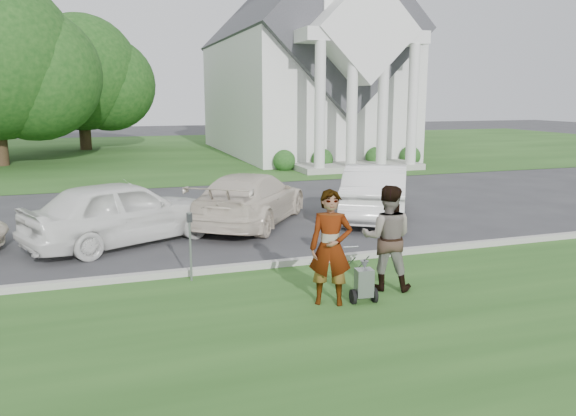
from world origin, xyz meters
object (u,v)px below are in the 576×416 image
person_left (331,249)px  car_d (376,191)px  church (301,57)px  tree_back (81,78)px  car_c (251,199)px  person_right (387,238)px  car_b (123,212)px  striping_cart (364,283)px  parking_meter_near (190,238)px

person_left → car_d: person_left is taller
church → person_left: church is taller
tree_back → car_c: 26.04m
person_right → car_b: size_ratio=0.42×
tree_back → person_right: (6.01, -31.38, -3.74)m
striping_cart → person_left: 0.88m
car_d → tree_back: bearing=-41.1°
striping_cart → car_c: size_ratio=0.18×
church → person_left: (-8.30, -24.91, -4.93)m
tree_back → car_b: tree_back is taller
church → car_c: (-8.02, -18.37, -5.21)m
striping_cart → person_left: size_ratio=0.46×
person_left → person_right: 1.36m
striping_cart → car_d: bearing=67.1°
tree_back → person_left: bearing=-81.6°
tree_back → car_d: 27.35m
striping_cart → car_c: (-0.30, 6.68, 0.37)m
person_left → tree_back: bearing=123.0°
tree_back → person_right: 32.17m
person_right → car_c: person_right is taller
car_c → car_b: bearing=52.3°
tree_back → parking_meter_near: 30.15m
person_left → parking_meter_near: bearing=161.4°
parking_meter_near → car_d: (6.13, 4.16, -0.07)m
tree_back → person_left: (4.71, -31.78, -3.72)m
person_right → car_c: (-1.02, 6.14, -0.25)m
striping_cart → parking_meter_near: (-2.70, 2.13, 0.52)m
person_right → parking_meter_near: bearing=2.8°
church → person_right: 25.96m
person_left → car_c: 6.55m
person_right → parking_meter_near: 3.77m
person_left → car_b: size_ratio=0.43×
parking_meter_near → car_d: 7.41m
striping_cart → tree_back: bearing=105.2°
person_left → car_c: person_left is taller
car_c → car_d: 3.75m
tree_back → person_right: tree_back is taller
person_left → car_c: size_ratio=0.40×
tree_back → car_d: bearing=-71.2°
car_b → car_d: size_ratio=0.96×
car_b → car_c: 3.72m
car_b → person_left: bearing=-174.5°
church → tree_back: bearing=152.2°
parking_meter_near → person_right: bearing=-24.9°
church → person_left: bearing=-108.4°
striping_cart → parking_meter_near: bearing=147.5°
tree_back → striping_cart: tree_back is taller
striping_cart → car_c: bearing=98.3°
car_b → person_right: bearing=-163.2°
tree_back → car_b: size_ratio=2.03×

